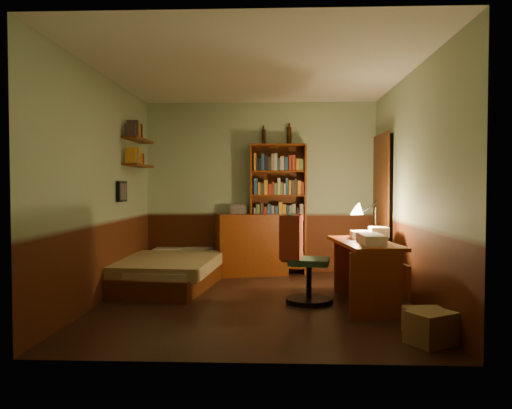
{
  "coord_description": "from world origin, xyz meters",
  "views": [
    {
      "loc": [
        0.24,
        -5.65,
        1.31
      ],
      "look_at": [
        0.0,
        0.25,
        1.1
      ],
      "focal_mm": 35.0,
      "sensor_mm": 36.0,
      "label": 1
    }
  ],
  "objects_px": {
    "cardboard_box_a": "(431,328)",
    "cardboard_box_b": "(425,322)",
    "desk": "(364,273)",
    "desk_lamp": "(376,208)",
    "bookshelf": "(278,209)",
    "dresser": "(251,244)",
    "mini_stereo": "(239,209)",
    "office_chair": "(309,258)",
    "bed": "(170,260)"
  },
  "relations": [
    {
      "from": "desk_lamp",
      "to": "dresser",
      "type": "bearing_deg",
      "value": 155.74
    },
    {
      "from": "desk_lamp",
      "to": "cardboard_box_a",
      "type": "bearing_deg",
      "value": -75.07
    },
    {
      "from": "bookshelf",
      "to": "office_chair",
      "type": "relative_size",
      "value": 1.9
    },
    {
      "from": "bookshelf",
      "to": "cardboard_box_a",
      "type": "distance_m",
      "value": 3.67
    },
    {
      "from": "mini_stereo",
      "to": "desk",
      "type": "bearing_deg",
      "value": -53.97
    },
    {
      "from": "mini_stereo",
      "to": "cardboard_box_b",
      "type": "bearing_deg",
      "value": -60.43
    },
    {
      "from": "desk",
      "to": "office_chair",
      "type": "relative_size",
      "value": 1.29
    },
    {
      "from": "bed",
      "to": "office_chair",
      "type": "distance_m",
      "value": 2.08
    },
    {
      "from": "office_chair",
      "to": "cardboard_box_a",
      "type": "height_order",
      "value": "office_chair"
    },
    {
      "from": "bed",
      "to": "desk",
      "type": "xyz_separation_m",
      "value": [
        2.4,
        -1.09,
        0.03
      ]
    },
    {
      "from": "bookshelf",
      "to": "desk",
      "type": "xyz_separation_m",
      "value": [
        0.95,
        -1.97,
        -0.62
      ]
    },
    {
      "from": "bookshelf",
      "to": "cardboard_box_b",
      "type": "distance_m",
      "value": 3.45
    },
    {
      "from": "cardboard_box_a",
      "to": "cardboard_box_b",
      "type": "bearing_deg",
      "value": 84.17
    },
    {
      "from": "desk",
      "to": "cardboard_box_a",
      "type": "bearing_deg",
      "value": -83.6
    },
    {
      "from": "bed",
      "to": "mini_stereo",
      "type": "distance_m",
      "value": 1.42
    },
    {
      "from": "mini_stereo",
      "to": "desk_lamp",
      "type": "distance_m",
      "value": 2.25
    },
    {
      "from": "desk_lamp",
      "to": "cardboard_box_b",
      "type": "height_order",
      "value": "desk_lamp"
    },
    {
      "from": "bed",
      "to": "office_chair",
      "type": "bearing_deg",
      "value": -21.95
    },
    {
      "from": "desk_lamp",
      "to": "cardboard_box_a",
      "type": "distance_m",
      "value": 2.23
    },
    {
      "from": "cardboard_box_a",
      "to": "bookshelf",
      "type": "bearing_deg",
      "value": 110.75
    },
    {
      "from": "dresser",
      "to": "bookshelf",
      "type": "height_order",
      "value": "bookshelf"
    },
    {
      "from": "desk_lamp",
      "to": "cardboard_box_a",
      "type": "relative_size",
      "value": 1.9
    },
    {
      "from": "bed",
      "to": "mini_stereo",
      "type": "bearing_deg",
      "value": 54.47
    },
    {
      "from": "bed",
      "to": "dresser",
      "type": "bearing_deg",
      "value": 44.45
    },
    {
      "from": "cardboard_box_a",
      "to": "cardboard_box_b",
      "type": "distance_m",
      "value": 0.26
    },
    {
      "from": "cardboard_box_a",
      "to": "bed",
      "type": "bearing_deg",
      "value": 137.9
    },
    {
      "from": "mini_stereo",
      "to": "office_chair",
      "type": "height_order",
      "value": "mini_stereo"
    },
    {
      "from": "office_chair",
      "to": "desk_lamp",
      "type": "bearing_deg",
      "value": 43.09
    },
    {
      "from": "bookshelf",
      "to": "cardboard_box_b",
      "type": "relative_size",
      "value": 5.87
    },
    {
      "from": "mini_stereo",
      "to": "desk_lamp",
      "type": "xyz_separation_m",
      "value": [
        1.8,
        -1.35,
        0.08
      ]
    },
    {
      "from": "cardboard_box_a",
      "to": "dresser",
      "type": "bearing_deg",
      "value": 117.05
    },
    {
      "from": "bed",
      "to": "desk",
      "type": "distance_m",
      "value": 2.64
    },
    {
      "from": "cardboard_box_b",
      "to": "office_chair",
      "type": "bearing_deg",
      "value": 128.62
    },
    {
      "from": "bookshelf",
      "to": "office_chair",
      "type": "distance_m",
      "value": 1.98
    },
    {
      "from": "office_chair",
      "to": "dresser",
      "type": "bearing_deg",
      "value": 120.7
    },
    {
      "from": "mini_stereo",
      "to": "desk_lamp",
      "type": "bearing_deg",
      "value": -38.41
    },
    {
      "from": "bookshelf",
      "to": "mini_stereo",
      "type": "bearing_deg",
      "value": 172.89
    },
    {
      "from": "mini_stereo",
      "to": "office_chair",
      "type": "relative_size",
      "value": 0.25
    },
    {
      "from": "office_chair",
      "to": "mini_stereo",
      "type": "bearing_deg",
      "value": 124.33
    },
    {
      "from": "desk_lamp",
      "to": "office_chair",
      "type": "relative_size",
      "value": 0.67
    },
    {
      "from": "mini_stereo",
      "to": "desk",
      "type": "xyz_separation_m",
      "value": [
        1.54,
        -2.01,
        -0.62
      ]
    },
    {
      "from": "desk",
      "to": "desk_lamp",
      "type": "distance_m",
      "value": 0.99
    },
    {
      "from": "cardboard_box_a",
      "to": "cardboard_box_b",
      "type": "height_order",
      "value": "cardboard_box_a"
    },
    {
      "from": "bookshelf",
      "to": "desk_lamp",
      "type": "xyz_separation_m",
      "value": [
        1.2,
        -1.31,
        0.08
      ]
    },
    {
      "from": "mini_stereo",
      "to": "cardboard_box_a",
      "type": "distance_m",
      "value": 3.95
    },
    {
      "from": "mini_stereo",
      "to": "cardboard_box_a",
      "type": "bearing_deg",
      "value": -62.72
    },
    {
      "from": "cardboard_box_a",
      "to": "cardboard_box_b",
      "type": "xyz_separation_m",
      "value": [
        0.03,
        0.25,
        -0.02
      ]
    },
    {
      "from": "bookshelf",
      "to": "cardboard_box_a",
      "type": "bearing_deg",
      "value": -72.51
    },
    {
      "from": "desk_lamp",
      "to": "cardboard_box_a",
      "type": "xyz_separation_m",
      "value": [
        0.06,
        -2.03,
        -0.92
      ]
    },
    {
      "from": "desk_lamp",
      "to": "desk",
      "type": "bearing_deg",
      "value": -97.76
    }
  ]
}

